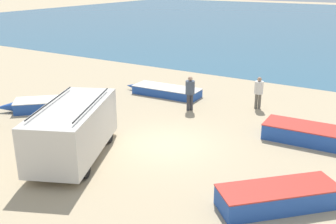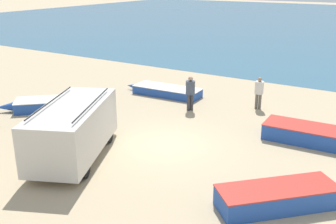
{
  "view_description": "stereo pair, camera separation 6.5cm",
  "coord_description": "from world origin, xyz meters",
  "px_view_note": "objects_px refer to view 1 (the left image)",
  "views": [
    {
      "loc": [
        7.93,
        -12.69,
        6.64
      ],
      "look_at": [
        -0.58,
        1.11,
        1.0
      ],
      "focal_mm": 42.0,
      "sensor_mm": 36.0,
      "label": 1
    },
    {
      "loc": [
        7.99,
        -12.65,
        6.64
      ],
      "look_at": [
        -0.58,
        1.11,
        1.0
      ],
      "focal_mm": 42.0,
      "sensor_mm": 36.0,
      "label": 2
    }
  ],
  "objects_px": {
    "fishing_rowboat_1": "(56,104)",
    "fisherman_0": "(190,90)",
    "fishing_rowboat_2": "(315,135)",
    "fishing_rowboat_0": "(284,196)",
    "fisherman_1": "(259,90)",
    "parked_van": "(74,129)",
    "fishing_rowboat_3": "(165,91)"
  },
  "relations": [
    {
      "from": "fishing_rowboat_2",
      "to": "fisherman_1",
      "type": "distance_m",
      "value": 4.75
    },
    {
      "from": "parked_van",
      "to": "fisherman_1",
      "type": "distance_m",
      "value": 10.14
    },
    {
      "from": "fishing_rowboat_1",
      "to": "fisherman_1",
      "type": "distance_m",
      "value": 10.6
    },
    {
      "from": "fishing_rowboat_2",
      "to": "fisherman_0",
      "type": "distance_m",
      "value": 6.6
    },
    {
      "from": "fishing_rowboat_0",
      "to": "fishing_rowboat_1",
      "type": "relative_size",
      "value": 0.81
    },
    {
      "from": "parked_van",
      "to": "fisherman_0",
      "type": "height_order",
      "value": "parked_van"
    },
    {
      "from": "fisherman_0",
      "to": "fishing_rowboat_1",
      "type": "bearing_deg",
      "value": 68.13
    },
    {
      "from": "parked_van",
      "to": "fisherman_0",
      "type": "bearing_deg",
      "value": -33.05
    },
    {
      "from": "parked_van",
      "to": "fishing_rowboat_0",
      "type": "bearing_deg",
      "value": -108.63
    },
    {
      "from": "fishing_rowboat_1",
      "to": "fisherman_1",
      "type": "bearing_deg",
      "value": 169.37
    },
    {
      "from": "fishing_rowboat_2",
      "to": "parked_van",
      "type": "bearing_deg",
      "value": -142.9
    },
    {
      "from": "fishing_rowboat_0",
      "to": "fisherman_0",
      "type": "xyz_separation_m",
      "value": [
        -6.74,
        6.4,
        0.75
      ]
    },
    {
      "from": "parked_van",
      "to": "fishing_rowboat_2",
      "type": "xyz_separation_m",
      "value": [
        7.58,
        6.26,
        -0.82
      ]
    },
    {
      "from": "fishing_rowboat_2",
      "to": "fisherman_0",
      "type": "bearing_deg",
      "value": 169.22
    },
    {
      "from": "fishing_rowboat_1",
      "to": "fishing_rowboat_2",
      "type": "relative_size",
      "value": 0.99
    },
    {
      "from": "fisherman_1",
      "to": "fisherman_0",
      "type": "bearing_deg",
      "value": 116.67
    },
    {
      "from": "fishing_rowboat_0",
      "to": "fishing_rowboat_3",
      "type": "distance_m",
      "value": 12.34
    },
    {
      "from": "fishing_rowboat_0",
      "to": "parked_van",
      "type": "bearing_deg",
      "value": 140.83
    },
    {
      "from": "parked_van",
      "to": "fishing_rowboat_0",
      "type": "xyz_separation_m",
      "value": [
        7.83,
        0.8,
        -0.83
      ]
    },
    {
      "from": "fishing_rowboat_1",
      "to": "fisherman_0",
      "type": "xyz_separation_m",
      "value": [
        6.03,
        3.53,
        0.8
      ]
    },
    {
      "from": "fisherman_1",
      "to": "fishing_rowboat_2",
      "type": "bearing_deg",
      "value": -139.71
    },
    {
      "from": "fishing_rowboat_1",
      "to": "fishing_rowboat_3",
      "type": "relative_size",
      "value": 0.96
    },
    {
      "from": "fisherman_0",
      "to": "fishing_rowboat_0",
      "type": "bearing_deg",
      "value": 174.28
    },
    {
      "from": "fishing_rowboat_3",
      "to": "fishing_rowboat_2",
      "type": "bearing_deg",
      "value": 161.12
    },
    {
      "from": "fisherman_0",
      "to": "fishing_rowboat_2",
      "type": "bearing_deg",
      "value": -150.53
    },
    {
      "from": "parked_van",
      "to": "fishing_rowboat_1",
      "type": "height_order",
      "value": "parked_van"
    },
    {
      "from": "parked_van",
      "to": "fisherman_1",
      "type": "bearing_deg",
      "value": -47.74
    },
    {
      "from": "fishing_rowboat_2",
      "to": "fisherman_1",
      "type": "xyz_separation_m",
      "value": [
        -3.57,
        3.06,
        0.68
      ]
    },
    {
      "from": "fishing_rowboat_0",
      "to": "fisherman_1",
      "type": "distance_m",
      "value": 9.36
    },
    {
      "from": "fishing_rowboat_3",
      "to": "parked_van",
      "type": "bearing_deg",
      "value": 96.82
    },
    {
      "from": "parked_van",
      "to": "fishing_rowboat_0",
      "type": "distance_m",
      "value": 7.91
    },
    {
      "from": "fishing_rowboat_0",
      "to": "fisherman_0",
      "type": "relative_size",
      "value": 2.1
    }
  ]
}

